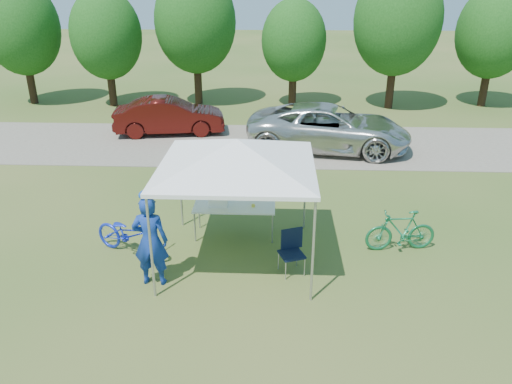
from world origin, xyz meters
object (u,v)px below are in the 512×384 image
folding_chair (292,247)px  cooler (219,199)px  bike_blue (130,235)px  bike_green (401,231)px  cyclist (150,241)px  sedan (169,116)px  minivan (329,128)px  folding_table (234,207)px

folding_chair → cooler: (-1.67, 1.48, 0.41)m
bike_blue → bike_green: (5.99, 0.45, -0.00)m
folding_chair → bike_blue: bike_blue is taller
cyclist → sedan: size_ratio=0.45×
bike_green → cooler: bearing=-104.4°
folding_chair → bike_green: bearing=0.5°
minivan → sedan: minivan is taller
folding_chair → bike_green: size_ratio=0.58×
sedan → folding_table: bearing=-167.6°
folding_chair → minivan: 8.15m
cooler → bike_green: bearing=-7.1°
folding_table → cooler: bearing=180.0°
cyclist → folding_chair: bearing=-167.6°
bike_blue → bike_green: bike_blue is taller
cyclist → bike_green: bearing=-163.0°
cyclist → bike_blue: cyclist is taller
minivan → sedan: size_ratio=1.35×
folding_chair → cyclist: 2.87m
bike_green → minivan: (-0.98, 7.05, 0.33)m
cooler → bike_blue: size_ratio=0.25×
folding_table → bike_green: (3.76, -0.51, -0.26)m
folding_chair → sedan: size_ratio=0.22×
folding_table → cyclist: size_ratio=1.00×
folding_table → bike_blue: 2.45m
sedan → cyclist: bearing=-179.3°
minivan → sedan: bearing=82.6°
cooler → bike_blue: (-1.87, -0.96, -0.47)m
bike_blue → sedan: (-0.97, 9.17, 0.23)m
minivan → folding_table: bearing=165.1°
folding_chair → bike_blue: size_ratio=0.50×
folding_table → folding_chair: (1.31, -1.48, -0.19)m
cooler → sedan: size_ratio=0.11×
folding_table → bike_blue: bearing=-156.7°
folding_chair → bike_blue: (-3.54, 0.52, -0.06)m
folding_chair → cooler: size_ratio=1.98×
cyclist → sedan: 10.42m
cyclist → minivan: size_ratio=0.34×
folding_table → bike_blue: (-2.23, -0.96, -0.26)m
cyclist → cooler: bearing=-117.7°
folding_table → cyclist: (-1.47, -2.06, 0.22)m
folding_table → minivan: size_ratio=0.34×
cyclist → bike_green: (5.23, 1.55, -0.47)m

